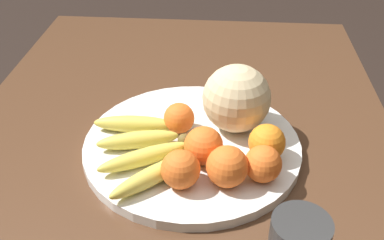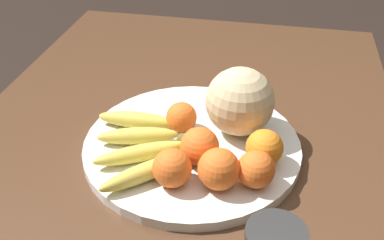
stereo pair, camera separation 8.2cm
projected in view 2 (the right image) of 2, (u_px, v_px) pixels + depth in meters
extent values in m
cube|color=#4C301E|center=(170.00, 171.00, 0.84)|extent=(1.37, 0.88, 0.04)
cube|color=#4C301E|center=(116.00, 128.00, 1.60)|extent=(0.07, 0.07, 0.72)
cube|color=#4C301E|center=(321.00, 153.00, 1.48)|extent=(0.07, 0.07, 0.72)
cylinder|color=white|center=(192.00, 146.00, 0.86)|extent=(0.41, 0.41, 0.02)
torus|color=navy|center=(192.00, 144.00, 0.85)|extent=(0.41, 0.41, 0.01)
sphere|color=beige|center=(240.00, 101.00, 0.84)|extent=(0.13, 0.13, 0.13)
sphere|color=brown|center=(183.00, 139.00, 0.83)|extent=(0.02, 0.02, 0.02)
ellipsoid|color=#DBC64C|center=(138.00, 120.00, 0.88)|extent=(0.04, 0.16, 0.03)
ellipsoid|color=#DBC64C|center=(138.00, 136.00, 0.84)|extent=(0.07, 0.16, 0.03)
ellipsoid|color=#DBC64C|center=(140.00, 153.00, 0.80)|extent=(0.11, 0.16, 0.03)
ellipsoid|color=#DBC64C|center=(146.00, 172.00, 0.75)|extent=(0.14, 0.15, 0.03)
sphere|color=orange|center=(172.00, 168.00, 0.74)|extent=(0.07, 0.07, 0.07)
sphere|color=orange|center=(181.00, 117.00, 0.86)|extent=(0.06, 0.06, 0.06)
sphere|color=orange|center=(256.00, 169.00, 0.74)|extent=(0.06, 0.06, 0.06)
sphere|color=orange|center=(219.00, 169.00, 0.73)|extent=(0.07, 0.07, 0.07)
sphere|color=orange|center=(200.00, 146.00, 0.78)|extent=(0.07, 0.07, 0.07)
sphere|color=orange|center=(264.00, 148.00, 0.78)|extent=(0.07, 0.07, 0.07)
cube|color=white|center=(200.00, 149.00, 0.83)|extent=(0.08, 0.04, 0.00)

